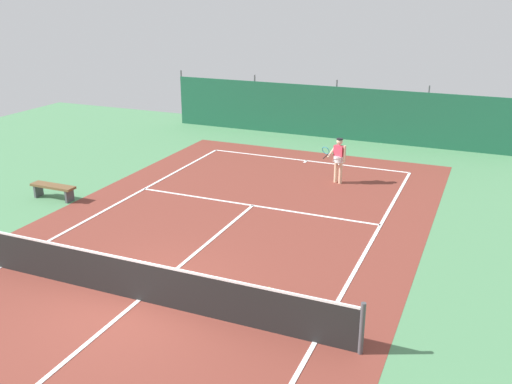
{
  "coord_description": "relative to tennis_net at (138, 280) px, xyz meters",
  "views": [
    {
      "loc": [
        6.78,
        -9.23,
        6.56
      ],
      "look_at": [
        0.57,
        5.34,
        0.9
      ],
      "focal_mm": 39.87,
      "sensor_mm": 36.0,
      "label": 1
    }
  ],
  "objects": [
    {
      "name": "back_fence",
      "position": [
        -0.0,
        16.45,
        0.16
      ],
      "size": [
        16.3,
        0.98,
        2.7
      ],
      "color": "#195138",
      "rests_on": "ground"
    },
    {
      "name": "courtside_bench",
      "position": [
        -6.31,
        4.4,
        -0.14
      ],
      "size": [
        1.6,
        0.4,
        0.49
      ],
      "color": "brown",
      "rests_on": "ground"
    },
    {
      "name": "court_surface",
      "position": [
        0.0,
        0.0,
        -0.51
      ],
      "size": [
        11.02,
        26.6,
        0.01
      ],
      "color": "brown",
      "rests_on": "ground"
    },
    {
      "name": "ground_plane",
      "position": [
        0.0,
        0.0,
        -0.51
      ],
      "size": [
        36.0,
        36.0,
        0.0
      ],
      "primitive_type": "plane",
      "color": "#4C8456"
    },
    {
      "name": "tennis_net",
      "position": [
        0.0,
        0.0,
        0.0
      ],
      "size": [
        10.12,
        0.1,
        1.1
      ],
      "color": "black",
      "rests_on": "ground"
    },
    {
      "name": "tennis_ball_near_player",
      "position": [
        2.5,
        1.59,
        -0.48
      ],
      "size": [
        0.07,
        0.07,
        0.07
      ],
      "primitive_type": "sphere",
      "color": "#CCDB33",
      "rests_on": "ground"
    },
    {
      "name": "tennis_player",
      "position": [
        1.89,
        9.7,
        0.45
      ],
      "size": [
        0.83,
        0.66,
        1.64
      ],
      "rotation": [
        0.0,
        0.0,
        2.8
      ],
      "color": "#D8AD8C",
      "rests_on": "ground"
    },
    {
      "name": "parked_car",
      "position": [
        2.74,
        19.02,
        0.33
      ],
      "size": [
        2.05,
        4.22,
        1.68
      ],
      "rotation": [
        0.0,
        0.0,
        -0.01
      ],
      "color": "navy",
      "rests_on": "ground"
    }
  ]
}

